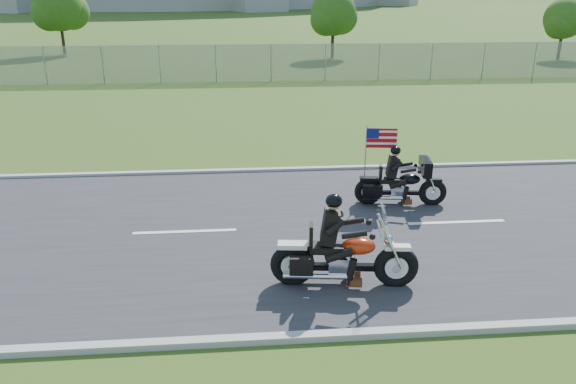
{
  "coord_description": "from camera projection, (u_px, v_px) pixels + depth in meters",
  "views": [
    {
      "loc": [
        -0.72,
        -11.13,
        5.02
      ],
      "look_at": [
        0.23,
        0.0,
        0.88
      ],
      "focal_mm": 35.0,
      "sensor_mm": 36.0,
      "label": 1
    }
  ],
  "objects": [
    {
      "name": "tree_fence_mid",
      "position": [
        60.0,
        9.0,
        41.75
      ],
      "size": [
        3.96,
        3.69,
        5.3
      ],
      "color": "#382316",
      "rests_on": "ground"
    },
    {
      "name": "motorcycle_lead",
      "position": [
        342.0,
        258.0,
        9.76
      ],
      "size": [
        2.6,
        0.82,
        1.75
      ],
      "rotation": [
        0.0,
        0.0,
        -0.12
      ],
      "color": "black",
      "rests_on": "ground"
    },
    {
      "name": "road",
      "position": [
        278.0,
        229.0,
        12.2
      ],
      "size": [
        120.0,
        8.0,
        0.04
      ],
      "primitive_type": "cube",
      "color": "#28282B",
      "rests_on": "ground"
    },
    {
      "name": "ground",
      "position": [
        278.0,
        230.0,
        12.2
      ],
      "size": [
        420.0,
        420.0,
        0.0
      ],
      "primitive_type": "plane",
      "color": "#2C4716",
      "rests_on": "ground"
    },
    {
      "name": "tree_fence_near",
      "position": [
        334.0,
        15.0,
        39.72
      ],
      "size": [
        3.52,
        3.28,
        4.75
      ],
      "color": "#382316",
      "rests_on": "ground"
    },
    {
      "name": "curb_south",
      "position": [
        296.0,
        338.0,
        8.4
      ],
      "size": [
        120.0,
        0.18,
        0.12
      ],
      "primitive_type": "cube",
      "color": "#9E9B93",
      "rests_on": "ground"
    },
    {
      "name": "fence",
      "position": [
        160.0,
        64.0,
        30.14
      ],
      "size": [
        60.0,
        0.03,
        2.0
      ],
      "primitive_type": "cube",
      "color": "gray",
      "rests_on": "ground"
    },
    {
      "name": "tree_fence_far",
      "position": [
        564.0,
        21.0,
        39.23
      ],
      "size": [
        3.08,
        2.87,
        4.2
      ],
      "color": "#382316",
      "rests_on": "ground"
    },
    {
      "name": "motorcycle_follow",
      "position": [
        401.0,
        185.0,
        13.4
      ],
      "size": [
        2.21,
        0.8,
        1.84
      ],
      "rotation": [
        0.0,
        0.0,
        -0.13
      ],
      "color": "black",
      "rests_on": "ground"
    },
    {
      "name": "curb_north",
      "position": [
        268.0,
        170.0,
        15.97
      ],
      "size": [
        120.0,
        0.18,
        0.12
      ],
      "primitive_type": "cube",
      "color": "#9E9B93",
      "rests_on": "ground"
    }
  ]
}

